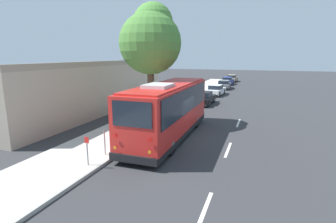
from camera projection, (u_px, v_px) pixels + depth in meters
ground_plane at (180, 138)px, 16.08m from camera, size 160.00×160.00×0.00m
sidewalk_slab at (123, 131)px, 17.38m from camera, size 80.00×3.56×0.15m
curb_strip at (149, 133)px, 16.76m from camera, size 80.00×0.14×0.15m
shuttle_bus at (169, 108)px, 15.78m from camera, size 9.91×2.65×3.48m
parked_sedan_black at (204, 98)px, 27.13m from camera, size 4.40×1.81×1.28m
parked_sedan_white at (216, 90)px, 33.33m from camera, size 4.55×2.00×1.31m
parked_sedan_gray at (224, 85)px, 39.68m from camera, size 4.49×1.92×1.28m
parked_sedan_blue at (228, 81)px, 45.33m from camera, size 4.51×1.81×1.30m
parked_sedan_tan at (232, 78)px, 50.40m from camera, size 4.31×1.85×1.31m
street_tree at (151, 39)px, 17.95m from camera, size 4.26×4.26×8.41m
sign_post_near at (87, 151)px, 11.61m from camera, size 0.06×0.22×1.31m
sign_post_far at (105, 142)px, 12.88m from camera, size 0.06×0.06×1.27m
building_backdrop at (74, 87)px, 24.33m from camera, size 20.74×8.53×4.52m
lane_stripe_behind at (205, 210)px, 8.57m from camera, size 2.40×0.14×0.01m
lane_stripe_mid at (228, 150)px, 14.09m from camera, size 2.40×0.14×0.01m
lane_stripe_ahead at (238, 123)px, 19.60m from camera, size 2.40×0.14×0.01m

